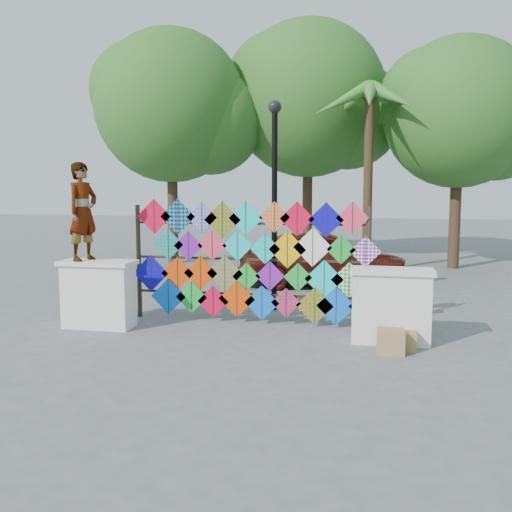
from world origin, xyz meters
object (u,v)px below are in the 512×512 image
kite_rack (251,262)px  vendor_woman (83,212)px  sedan (322,258)px  lamppost (274,185)px

kite_rack → vendor_woman: bearing=-163.1°
kite_rack → sedan: kite_rack is taller
kite_rack → lamppost: (0.24, 1.28, 1.48)m
sedan → lamppost: lamppost is taller
vendor_woman → sedan: (4.02, 5.40, -1.43)m
vendor_woman → lamppost: bearing=-39.1°
kite_rack → vendor_woman: vendor_woman is taller
kite_rack → sedan: size_ratio=1.09×
sedan → lamppost: (-0.76, -3.20, 1.93)m
kite_rack → lamppost: size_ratio=1.10×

